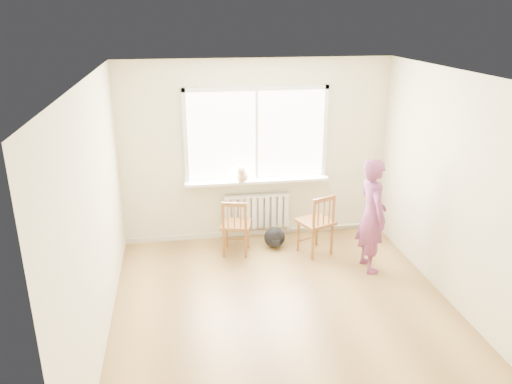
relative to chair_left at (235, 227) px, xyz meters
name	(u,v)px	position (x,y,z in m)	size (l,w,h in m)	color
floor	(287,315)	(0.40, -1.64, -0.42)	(4.50, 4.50, 0.00)	#A78044
ceiling	(293,78)	(0.40, -1.64, 2.28)	(4.50, 4.50, 0.00)	white
back_wall	(256,151)	(0.40, 0.61, 0.93)	(4.00, 0.01, 2.70)	beige
window	(256,131)	(0.40, 0.59, 1.24)	(2.12, 0.05, 1.42)	white
windowsill	(257,181)	(0.40, 0.50, 0.51)	(2.15, 0.22, 0.04)	white
radiator	(257,211)	(0.40, 0.52, 0.02)	(1.00, 0.12, 0.55)	white
heating_pipe	(334,226)	(1.65, 0.55, -0.34)	(0.04, 0.04, 1.40)	silver
baseboard	(256,232)	(0.40, 0.60, -0.38)	(4.00, 0.03, 0.08)	beige
chair_left	(235,227)	(0.00, 0.00, 0.00)	(0.49, 0.48, 0.84)	brown
chair_right	(318,224)	(1.15, -0.18, 0.04)	(0.58, 0.57, 0.91)	brown
person	(372,215)	(1.73, -0.70, 0.35)	(0.57, 0.37, 1.55)	#B43C54
cat	(242,174)	(0.16, 0.42, 0.64)	(0.24, 0.42, 0.29)	beige
backpack	(275,237)	(0.60, 0.13, -0.27)	(0.31, 0.23, 0.31)	black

